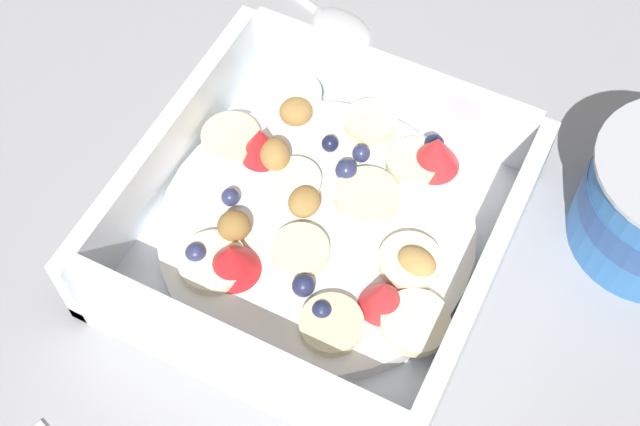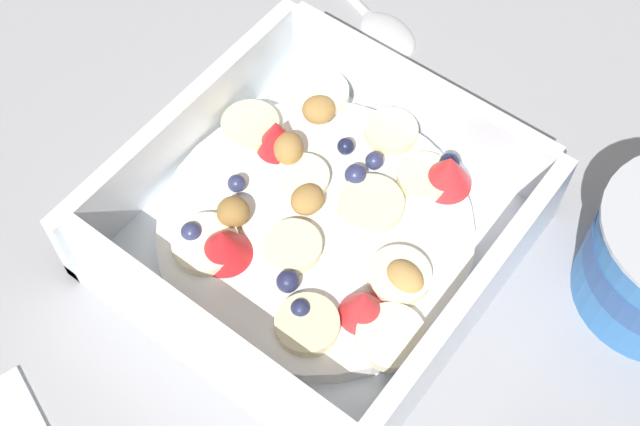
# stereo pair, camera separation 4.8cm
# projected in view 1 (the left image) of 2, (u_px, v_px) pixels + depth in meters

# --- Properties ---
(ground_plane) EXTENTS (2.40, 2.40, 0.00)m
(ground_plane) POSITION_uv_depth(u_px,v_px,m) (336.00, 253.00, 0.50)
(ground_plane) COLOR #9E9EA3
(fruit_bowl) EXTENTS (0.20, 0.20, 0.06)m
(fruit_bowl) POSITION_uv_depth(u_px,v_px,m) (321.00, 222.00, 0.49)
(fruit_bowl) COLOR white
(fruit_bowl) RESTS_ON ground
(spoon) EXTENTS (0.07, 0.17, 0.01)m
(spoon) POSITION_uv_depth(u_px,v_px,m) (315.00, 5.00, 0.60)
(spoon) COLOR silver
(spoon) RESTS_ON ground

